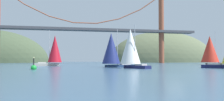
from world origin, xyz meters
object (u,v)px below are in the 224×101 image
at_px(sailboat_navy_sail, 112,49).
at_px(channel_buoy, 34,68).
at_px(sailboat_crimson_sail, 54,50).
at_px(sailboat_white_mainsail, 131,47).
at_px(sailboat_scarlet_sail, 210,50).

bearing_deg(sailboat_navy_sail, channel_buoy, -150.53).
bearing_deg(sailboat_crimson_sail, sailboat_navy_sail, -48.93).
xyz_separation_m(sailboat_crimson_sail, sailboat_white_mainsail, (16.83, -23.66, -0.12)).
bearing_deg(sailboat_navy_sail, sailboat_white_mainsail, -70.19).
relative_size(sailboat_scarlet_sail, sailboat_navy_sail, 1.29).
relative_size(sailboat_white_mainsail, channel_buoy, 3.59).
height_order(sailboat_crimson_sail, sailboat_navy_sail, sailboat_crimson_sail).
bearing_deg(sailboat_navy_sail, sailboat_crimson_sail, 131.07).
distance_m(sailboat_scarlet_sail, channel_buoy, 66.27).
height_order(sailboat_crimson_sail, channel_buoy, sailboat_crimson_sail).
xyz_separation_m(sailboat_scarlet_sail, sailboat_white_mainsail, (-38.63, -27.16, -0.95)).
xyz_separation_m(sailboat_white_mainsail, sailboat_navy_sail, (-2.66, 7.40, -0.17)).
xyz_separation_m(sailboat_navy_sail, channel_buoy, (-17.69, -10.00, -4.08)).
distance_m(sailboat_white_mainsail, channel_buoy, 20.95).
xyz_separation_m(sailboat_scarlet_sail, channel_buoy, (-58.98, -29.75, -5.19)).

